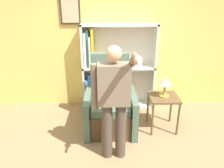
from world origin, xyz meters
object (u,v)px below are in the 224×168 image
table_lamp (165,83)px  bookcase (111,67)px  person_standing (114,98)px  side_table (163,102)px  armchair (110,107)px

table_lamp → bookcase: bearing=134.3°
person_standing → side_table: bearing=39.4°
bookcase → side_table: (0.89, -0.91, -0.34)m
armchair → table_lamp: 1.04m
side_table → table_lamp: table_lamp is taller
person_standing → table_lamp: (0.88, 0.72, -0.07)m
person_standing → side_table: size_ratio=2.65×
bookcase → table_lamp: bearing=-45.7°
bookcase → side_table: 1.31m
bookcase → person_standing: bookcase is taller
armchair → side_table: armchair is taller
bookcase → side_table: size_ratio=2.77×
side_table → table_lamp: 0.35m
armchair → table_lamp: (0.91, -0.07, 0.48)m
person_standing → table_lamp: bearing=39.4°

